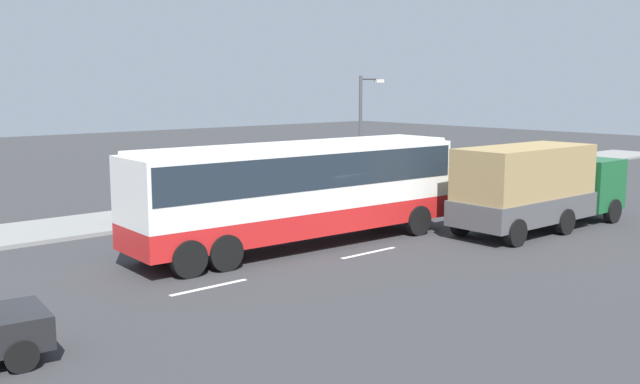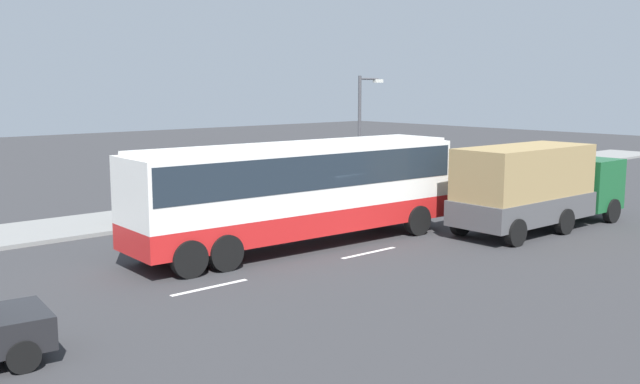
% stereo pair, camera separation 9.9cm
% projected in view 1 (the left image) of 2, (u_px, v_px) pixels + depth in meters
% --- Properties ---
extents(ground_plane, '(120.00, 120.00, 0.00)m').
position_uv_depth(ground_plane, '(339.00, 240.00, 25.22)').
color(ground_plane, '#333335').
extents(sidewalk_curb, '(80.00, 4.00, 0.15)m').
position_uv_depth(sidewalk_curb, '(214.00, 208.00, 31.27)').
color(sidewalk_curb, gray).
rests_on(sidewalk_curb, ground_plane).
extents(lane_centreline, '(35.33, 0.16, 0.01)m').
position_uv_depth(lane_centreline, '(361.00, 254.00, 23.04)').
color(lane_centreline, white).
rests_on(lane_centreline, ground_plane).
extents(coach_bus, '(12.23, 3.24, 3.50)m').
position_uv_depth(coach_bus, '(300.00, 183.00, 23.90)').
color(coach_bus, red).
rests_on(coach_bus, ground_plane).
extents(cargo_truck, '(8.37, 2.75, 3.22)m').
position_uv_depth(cargo_truck, '(538.00, 185.00, 26.76)').
color(cargo_truck, '#19592D').
rests_on(cargo_truck, ground_plane).
extents(car_white_minivan, '(4.41, 2.12, 1.49)m').
position_uv_depth(car_white_minivan, '(436.00, 182.00, 34.37)').
color(car_white_minivan, white).
rests_on(car_white_minivan, ground_plane).
extents(pedestrian_near_curb, '(0.32, 0.32, 1.65)m').
position_uv_depth(pedestrian_near_curb, '(120.00, 198.00, 27.54)').
color(pedestrian_near_curb, black).
rests_on(pedestrian_near_curb, sidewalk_curb).
extents(street_lamp, '(1.58, 0.24, 5.73)m').
position_uv_depth(street_lamp, '(363.00, 125.00, 34.68)').
color(street_lamp, '#47474C').
rests_on(street_lamp, sidewalk_curb).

